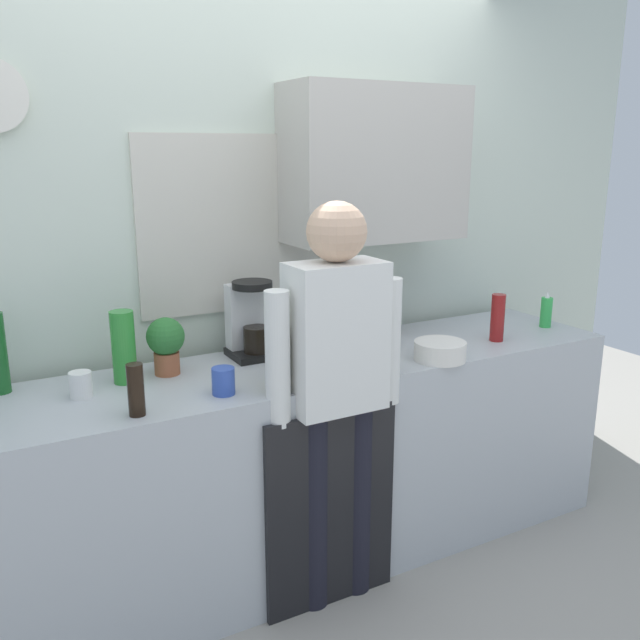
{
  "coord_description": "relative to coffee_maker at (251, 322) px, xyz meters",
  "views": [
    {
      "loc": [
        -1.21,
        -2.07,
        1.78
      ],
      "look_at": [
        0.07,
        0.25,
        1.1
      ],
      "focal_mm": 37.71,
      "sensor_mm": 36.0,
      "label": 1
    }
  ],
  "objects": [
    {
      "name": "cup_yellow_cup",
      "position": [
        -0.0,
        -0.4,
        -0.1
      ],
      "size": [
        0.07,
        0.07,
        0.08
      ],
      "primitive_type": "cylinder",
      "color": "yellow",
      "rests_on": "kitchen_counter"
    },
    {
      "name": "back_wall_assembly",
      "position": [
        0.19,
        0.19,
        0.3
      ],
      "size": [
        4.56,
        0.42,
        2.6
      ],
      "color": "silver",
      "rests_on": "ground_plane"
    },
    {
      "name": "cup_blue_mug",
      "position": [
        -0.28,
        -0.39,
        -0.1
      ],
      "size": [
        0.08,
        0.08,
        0.1
      ],
      "primitive_type": "cylinder",
      "color": "#3351B2",
      "rests_on": "kitchen_counter"
    },
    {
      "name": "dishwasher_panel",
      "position": [
        0.09,
        -0.54,
        -0.65
      ],
      "size": [
        0.56,
        0.02,
        0.82
      ],
      "primitive_type": "cube",
      "color": "black",
      "rests_on": "ground_plane"
    },
    {
      "name": "bottle_amber_beer",
      "position": [
        0.74,
        0.01,
        -0.03
      ],
      "size": [
        0.06,
        0.06,
        0.23
      ],
      "primitive_type": "cylinder",
      "color": "brown",
      "rests_on": "kitchen_counter"
    },
    {
      "name": "bottle_clear_soda",
      "position": [
        -0.56,
        -0.09,
        -0.01
      ],
      "size": [
        0.09,
        0.09,
        0.28
      ],
      "primitive_type": "cylinder",
      "color": "#2D8C33",
      "rests_on": "kitchen_counter"
    },
    {
      "name": "ground_plane",
      "position": [
        0.13,
        -0.51,
        -1.06
      ],
      "size": [
        8.0,
        8.0,
        0.0
      ],
      "primitive_type": "plane",
      "color": "#9E998E"
    },
    {
      "name": "mixing_bowl",
      "position": [
        0.67,
        -0.45,
        -0.11
      ],
      "size": [
        0.22,
        0.22,
        0.08
      ],
      "primitive_type": "cylinder",
      "color": "white",
      "rests_on": "kitchen_counter"
    },
    {
      "name": "bottle_red_vinegar",
      "position": [
        1.09,
        -0.34,
        -0.04
      ],
      "size": [
        0.06,
        0.06,
        0.22
      ],
      "primitive_type": "cylinder",
      "color": "maroon",
      "rests_on": "kitchen_counter"
    },
    {
      "name": "bottle_dark_sauce",
      "position": [
        -0.6,
        -0.44,
        -0.06
      ],
      "size": [
        0.06,
        0.06,
        0.18
      ],
      "primitive_type": "cylinder",
      "color": "black",
      "rests_on": "kitchen_counter"
    },
    {
      "name": "dish_soap",
      "position": [
        1.48,
        -0.28,
        -0.07
      ],
      "size": [
        0.06,
        0.06,
        0.18
      ],
      "color": "green",
      "rests_on": "kitchen_counter"
    },
    {
      "name": "kitchen_counter",
      "position": [
        0.13,
        -0.21,
        -0.6
      ],
      "size": [
        2.96,
        0.64,
        0.91
      ],
      "primitive_type": "cube",
      "color": "#B2B7BC",
      "rests_on": "ground_plane"
    },
    {
      "name": "potted_plant",
      "position": [
        -0.39,
        -0.07,
        -0.01
      ],
      "size": [
        0.15,
        0.15,
        0.23
      ],
      "color": "#9E5638",
      "rests_on": "kitchen_counter"
    },
    {
      "name": "coffee_maker",
      "position": [
        0.0,
        0.0,
        0.0
      ],
      "size": [
        0.2,
        0.2,
        0.33
      ],
      "color": "black",
      "rests_on": "kitchen_counter"
    },
    {
      "name": "cup_white_mug",
      "position": [
        -0.74,
        -0.17,
        -0.1
      ],
      "size": [
        0.08,
        0.08,
        0.1
      ],
      "primitive_type": "cylinder",
      "color": "white",
      "rests_on": "kitchen_counter"
    },
    {
      "name": "person_at_sink",
      "position": [
        0.13,
        -0.51,
        -0.11
      ],
      "size": [
        0.57,
        0.22,
        1.6
      ],
      "rotation": [
        0.0,
        0.0,
        -0.16
      ],
      "color": "black",
      "rests_on": "ground_plane"
    },
    {
      "name": "bottle_olive_oil",
      "position": [
        -0.09,
        -0.45,
        -0.02
      ],
      "size": [
        0.06,
        0.06,
        0.25
      ],
      "primitive_type": "cylinder",
      "color": "olive",
      "rests_on": "kitchen_counter"
    }
  ]
}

